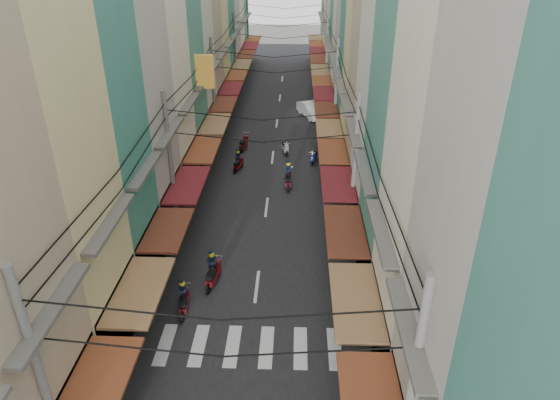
% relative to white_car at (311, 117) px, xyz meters
% --- Properties ---
extents(ground, '(160.00, 160.00, 0.00)m').
position_rel_white_car_xyz_m(ground, '(-3.14, -23.90, 0.00)').
color(ground, slate).
rests_on(ground, ground).
extents(road, '(10.00, 80.00, 0.02)m').
position_rel_white_car_xyz_m(road, '(-3.14, -3.90, 0.01)').
color(road, black).
rests_on(road, ground).
extents(sidewalk_left, '(3.00, 80.00, 0.06)m').
position_rel_white_car_xyz_m(sidewalk_left, '(-9.64, -3.90, 0.03)').
color(sidewalk_left, gray).
rests_on(sidewalk_left, ground).
extents(sidewalk_right, '(3.00, 80.00, 0.06)m').
position_rel_white_car_xyz_m(sidewalk_right, '(3.36, -3.90, 0.03)').
color(sidewalk_right, gray).
rests_on(sidewalk_right, ground).
extents(crosswalk, '(7.55, 2.40, 0.01)m').
position_rel_white_car_xyz_m(crosswalk, '(-3.14, -29.90, 0.03)').
color(crosswalk, silver).
rests_on(crosswalk, ground).
extents(building_row_left, '(7.80, 67.67, 23.70)m').
position_rel_white_car_xyz_m(building_row_left, '(-11.06, -7.34, 9.78)').
color(building_row_left, beige).
rests_on(building_row_left, ground).
extents(building_row_right, '(7.80, 68.98, 22.59)m').
position_rel_white_car_xyz_m(building_row_right, '(4.78, -7.46, 9.41)').
color(building_row_right, '#3A7F6F').
rests_on(building_row_right, ground).
extents(utility_poles, '(10.20, 66.13, 8.20)m').
position_rel_white_car_xyz_m(utility_poles, '(-3.14, -8.89, 6.59)').
color(utility_poles, slate).
rests_on(utility_poles, ground).
extents(white_car, '(5.08, 3.52, 1.67)m').
position_rel_white_car_xyz_m(white_car, '(0.00, 0.00, 0.00)').
color(white_car, silver).
rests_on(white_car, ground).
extents(bicycle, '(1.78, 0.67, 1.22)m').
position_rel_white_car_xyz_m(bicycle, '(2.83, -25.17, 0.00)').
color(bicycle, black).
rests_on(bicycle, ground).
extents(moving_scooters, '(6.62, 21.16, 1.94)m').
position_rel_white_car_xyz_m(moving_scooters, '(-4.14, -17.82, 0.54)').
color(moving_scooters, black).
rests_on(moving_scooters, ground).
extents(parked_scooters, '(13.00, 13.51, 0.97)m').
position_rel_white_car_xyz_m(parked_scooters, '(0.92, -28.63, 0.47)').
color(parked_scooters, black).
rests_on(parked_scooters, ground).
extents(pedestrians, '(14.01, 26.47, 2.19)m').
position_rel_white_car_xyz_m(pedestrians, '(-7.47, -19.67, 1.02)').
color(pedestrians, '#281F29').
rests_on(pedestrians, ground).
extents(market_umbrella, '(2.19, 2.19, 2.31)m').
position_rel_white_car_xyz_m(market_umbrella, '(3.82, -27.93, 2.03)').
color(market_umbrella, '#B2B2B7').
rests_on(market_umbrella, ground).
extents(traffic_sign, '(0.10, 0.57, 2.60)m').
position_rel_white_car_xyz_m(traffic_sign, '(2.04, -27.30, 1.87)').
color(traffic_sign, slate).
rests_on(traffic_sign, ground).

